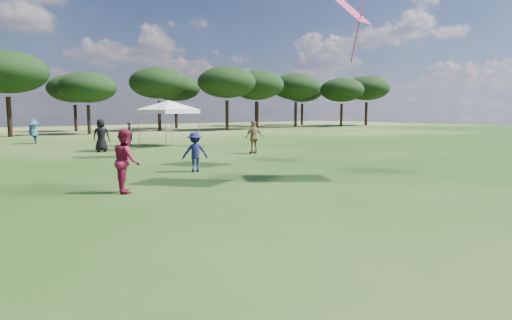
{
  "coord_description": "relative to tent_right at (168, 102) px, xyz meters",
  "views": [
    {
      "loc": [
        -3.05,
        0.84,
        2.33
      ],
      "look_at": [
        -0.25,
        4.4,
        1.81
      ],
      "focal_mm": 30.0,
      "sensor_mm": 36.0,
      "label": 1
    }
  ],
  "objects": [
    {
      "name": "tent_right",
      "position": [
        0.0,
        0.0,
        0.0
      ],
      "size": [
        5.81,
        5.81,
        3.3
      ],
      "rotation": [
        0.0,
        0.0,
        0.22
      ],
      "color": "gray",
      "rests_on": "ground"
    }
  ]
}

